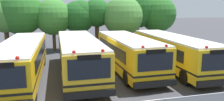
% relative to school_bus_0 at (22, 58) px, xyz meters
% --- Properties ---
extents(ground_plane, '(160.00, 160.00, 0.00)m').
position_rel_school_bus_0_xyz_m(ground_plane, '(5.50, 0.19, -1.39)').
color(ground_plane, '#38383D').
extents(school_bus_0, '(2.63, 11.14, 2.65)m').
position_rel_school_bus_0_xyz_m(school_bus_0, '(0.00, 0.00, 0.00)').
color(school_bus_0, yellow).
rests_on(school_bus_0, ground_plane).
extents(school_bus_1, '(2.67, 10.83, 2.71)m').
position_rel_school_bus_0_xyz_m(school_bus_1, '(3.70, 0.22, 0.03)').
color(school_bus_1, yellow).
rests_on(school_bus_1, ground_plane).
extents(school_bus_2, '(2.67, 9.44, 2.69)m').
position_rel_school_bus_0_xyz_m(school_bus_2, '(7.34, 0.13, 0.02)').
color(school_bus_2, yellow).
rests_on(school_bus_2, ground_plane).
extents(school_bus_3, '(2.74, 10.79, 2.64)m').
position_rel_school_bus_0_xyz_m(school_bus_3, '(10.92, 0.06, -0.00)').
color(school_bus_3, yellow).
rests_on(school_bus_3, ground_plane).
extents(tree_0, '(3.69, 3.40, 5.51)m').
position_rel_school_bus_0_xyz_m(tree_0, '(-2.95, 9.90, 2.40)').
color(tree_0, '#4C3823').
rests_on(tree_0, ground_plane).
extents(tree_1, '(4.66, 4.66, 6.48)m').
position_rel_school_bus_0_xyz_m(tree_1, '(-1.13, 10.09, 2.75)').
color(tree_1, '#4C3823').
rests_on(tree_1, ground_plane).
extents(tree_2, '(3.95, 3.95, 5.67)m').
position_rel_school_bus_0_xyz_m(tree_2, '(2.14, 10.06, 2.34)').
color(tree_2, '#4C3823').
rests_on(tree_2, ground_plane).
extents(tree_3, '(3.63, 3.63, 5.53)m').
position_rel_school_bus_0_xyz_m(tree_3, '(4.89, 9.99, 2.40)').
color(tree_3, '#4C3823').
rests_on(tree_3, ground_plane).
extents(tree_4, '(3.21, 3.21, 5.72)m').
position_rel_school_bus_0_xyz_m(tree_4, '(6.81, 9.81, 2.65)').
color(tree_4, '#4C3823').
rests_on(tree_4, ground_plane).
extents(tree_5, '(4.49, 4.49, 5.99)m').
position_rel_school_bus_0_xyz_m(tree_5, '(9.53, 8.82, 2.39)').
color(tree_5, '#4C3823').
rests_on(tree_5, ground_plane).
extents(tree_6, '(4.33, 4.23, 6.53)m').
position_rel_school_bus_0_xyz_m(tree_6, '(12.05, 9.96, 2.99)').
color(tree_6, '#4C3823').
rests_on(tree_6, ground_plane).
extents(tree_7, '(4.34, 4.34, 6.11)m').
position_rel_school_bus_0_xyz_m(tree_7, '(14.28, 9.44, 2.63)').
color(tree_7, '#4C3823').
rests_on(tree_7, ground_plane).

